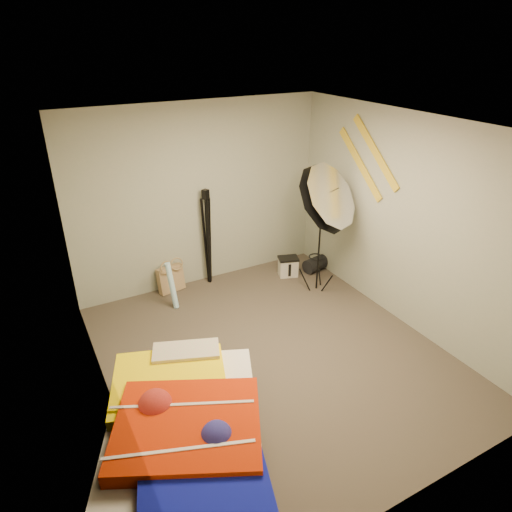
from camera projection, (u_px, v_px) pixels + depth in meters
floor at (274, 355)px, 5.10m from camera, size 4.00×4.00×0.00m
ceiling at (279, 127)px, 3.99m from camera, size 4.00×4.00×0.00m
wall_back at (200, 197)px, 6.12m from camera, size 3.50×0.00×3.50m
wall_front at (433, 373)px, 2.97m from camera, size 3.50×0.00×3.50m
wall_left at (96, 299)px, 3.79m from camera, size 0.00×4.00×4.00m
wall_right at (405, 223)px, 5.30m from camera, size 0.00×4.00×4.00m
tote_bag at (171, 279)px, 6.29m from camera, size 0.39×0.22×0.38m
wrapping_roll at (172, 286)px, 5.86m from camera, size 0.13×0.19×0.63m
camera_case at (288, 267)px, 6.70m from camera, size 0.31×0.27×0.27m
duffel_bag at (315, 264)px, 6.85m from camera, size 0.38×0.28×0.21m
wall_stripe_upper at (376, 152)px, 5.45m from camera, size 0.02×0.91×0.78m
wall_stripe_lower at (360, 164)px, 5.74m from camera, size 0.02×0.91×0.78m
bed at (185, 432)px, 3.78m from camera, size 1.86×2.24×0.53m
photo_umbrella at (324, 200)px, 5.64m from camera, size 0.99×0.93×1.92m
camera_tripod at (207, 231)px, 6.24m from camera, size 0.10×0.10×1.38m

